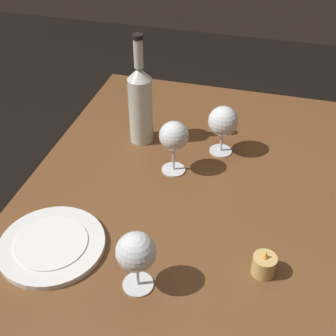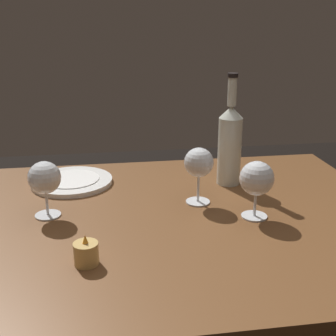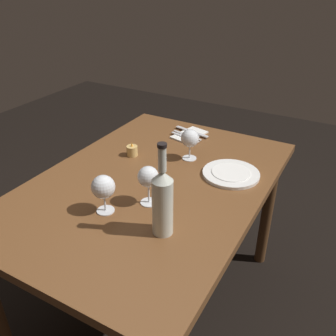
{
  "view_description": "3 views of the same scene",
  "coord_description": "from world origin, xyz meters",
  "px_view_note": "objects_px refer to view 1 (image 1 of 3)",
  "views": [
    {
      "loc": [
        0.83,
        0.17,
        1.53
      ],
      "look_at": [
        -0.05,
        -0.07,
        0.82
      ],
      "focal_mm": 48.59,
      "sensor_mm": 36.0,
      "label": 1
    },
    {
      "loc": [
        0.11,
        1.03,
        1.23
      ],
      "look_at": [
        -0.05,
        -0.07,
        0.85
      ],
      "focal_mm": 48.08,
      "sensor_mm": 36.0,
      "label": 2
    },
    {
      "loc": [
        -1.1,
        -0.7,
        1.53
      ],
      "look_at": [
        0.02,
        -0.07,
        0.81
      ],
      "focal_mm": 38.93,
      "sensor_mm": 36.0,
      "label": 3
    }
  ],
  "objects_px": {
    "wine_bottle": "(140,103)",
    "dinner_plate": "(52,245)",
    "wine_glass_right": "(174,137)",
    "votive_candle": "(264,265)",
    "wine_glass_left": "(136,253)",
    "wine_glass_centre": "(223,122)"
  },
  "relations": [
    {
      "from": "wine_glass_right",
      "to": "dinner_plate",
      "type": "distance_m",
      "value": 0.41
    },
    {
      "from": "dinner_plate",
      "to": "wine_glass_centre",
      "type": "bearing_deg",
      "value": 146.75
    },
    {
      "from": "wine_glass_right",
      "to": "dinner_plate",
      "type": "xyz_separation_m",
      "value": [
        0.35,
        -0.2,
        -0.1
      ]
    },
    {
      "from": "wine_glass_centre",
      "to": "votive_candle",
      "type": "distance_m",
      "value": 0.46
    },
    {
      "from": "wine_glass_left",
      "to": "dinner_plate",
      "type": "xyz_separation_m",
      "value": [
        -0.05,
        -0.22,
        -0.09
      ]
    },
    {
      "from": "wine_glass_right",
      "to": "votive_candle",
      "type": "height_order",
      "value": "wine_glass_right"
    },
    {
      "from": "wine_bottle",
      "to": "votive_candle",
      "type": "distance_m",
      "value": 0.59
    },
    {
      "from": "wine_glass_centre",
      "to": "dinner_plate",
      "type": "xyz_separation_m",
      "value": [
        0.47,
        -0.31,
        -0.09
      ]
    },
    {
      "from": "votive_candle",
      "to": "wine_glass_centre",
      "type": "bearing_deg",
      "value": -158.42
    },
    {
      "from": "wine_glass_centre",
      "to": "votive_candle",
      "type": "relative_size",
      "value": 2.21
    },
    {
      "from": "wine_glass_left",
      "to": "dinner_plate",
      "type": "height_order",
      "value": "wine_glass_left"
    },
    {
      "from": "wine_bottle",
      "to": "dinner_plate",
      "type": "height_order",
      "value": "wine_bottle"
    },
    {
      "from": "wine_glass_left",
      "to": "wine_glass_right",
      "type": "xyz_separation_m",
      "value": [
        -0.4,
        -0.03,
        0.01
      ]
    },
    {
      "from": "wine_glass_left",
      "to": "dinner_plate",
      "type": "distance_m",
      "value": 0.25
    },
    {
      "from": "wine_glass_left",
      "to": "wine_glass_centre",
      "type": "xyz_separation_m",
      "value": [
        -0.52,
        0.09,
        0.0
      ]
    },
    {
      "from": "wine_glass_left",
      "to": "votive_candle",
      "type": "distance_m",
      "value": 0.28
    },
    {
      "from": "wine_bottle",
      "to": "dinner_plate",
      "type": "relative_size",
      "value": 1.36
    },
    {
      "from": "wine_glass_right",
      "to": "wine_glass_centre",
      "type": "bearing_deg",
      "value": 137.68
    },
    {
      "from": "wine_glass_centre",
      "to": "dinner_plate",
      "type": "bearing_deg",
      "value": -33.25
    },
    {
      "from": "wine_glass_right",
      "to": "wine_bottle",
      "type": "xyz_separation_m",
      "value": [
        -0.12,
        -0.13,
        0.02
      ]
    },
    {
      "from": "votive_candle",
      "to": "dinner_plate",
      "type": "height_order",
      "value": "votive_candle"
    },
    {
      "from": "wine_glass_right",
      "to": "votive_candle",
      "type": "bearing_deg",
      "value": 43.13
    }
  ]
}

